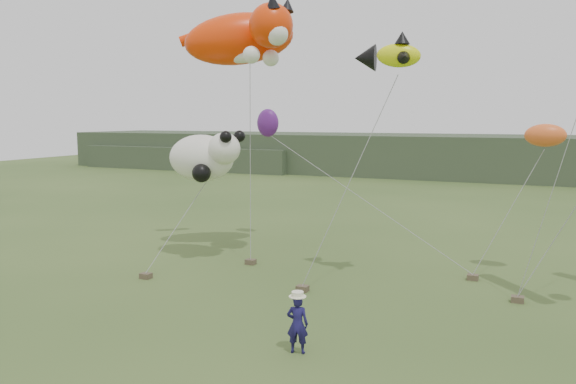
% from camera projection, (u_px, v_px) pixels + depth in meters
% --- Properties ---
extents(ground, '(120.00, 120.00, 0.00)m').
position_uv_depth(ground, '(293.00, 342.00, 14.32)').
color(ground, '#385123').
rests_on(ground, ground).
extents(headland, '(90.00, 13.00, 4.00)m').
position_uv_depth(headland, '(441.00, 156.00, 55.86)').
color(headland, '#2D3D28').
rests_on(headland, ground).
extents(festival_attendant, '(0.59, 0.45, 1.45)m').
position_uv_depth(festival_attendant, '(297.00, 324.00, 13.59)').
color(festival_attendant, '#18144B').
rests_on(festival_attendant, ground).
extents(sandbag_anchors, '(12.62, 4.81, 0.19)m').
position_uv_depth(sandbag_anchors, '(332.00, 280.00, 19.54)').
color(sandbag_anchors, brown).
rests_on(sandbag_anchors, ground).
extents(cat_kite, '(5.98, 4.29, 2.69)m').
position_uv_depth(cat_kite, '(246.00, 37.00, 22.36)').
color(cat_kite, '#ED3305').
rests_on(cat_kite, ground).
extents(fish_kite, '(2.41, 1.60, 1.22)m').
position_uv_depth(fish_kite, '(386.00, 56.00, 18.50)').
color(fish_kite, '#DFE90D').
rests_on(fish_kite, ground).
extents(panda_kite, '(3.29, 2.13, 2.04)m').
position_uv_depth(panda_kite, '(205.00, 157.00, 22.32)').
color(panda_kite, white).
rests_on(panda_kite, ground).
extents(misc_kites, '(12.97, 2.65, 1.43)m').
position_uv_depth(misc_kites, '(382.00, 128.00, 23.00)').
color(misc_kites, orange).
rests_on(misc_kites, ground).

